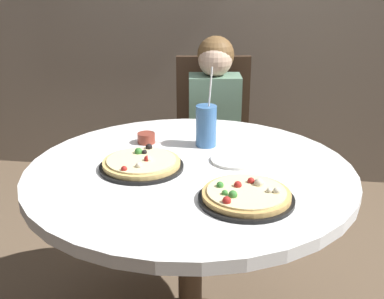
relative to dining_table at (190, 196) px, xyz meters
name	(u,v)px	position (x,y,z in m)	size (l,w,h in m)	color
dining_table	(190,196)	(0.00, 0.00, 0.00)	(1.14, 1.14, 0.75)	white
chair_wooden	(213,136)	(-0.01, 0.96, -0.11)	(0.46, 0.46, 0.95)	#382619
diner_child	(214,156)	(0.01, 0.78, -0.16)	(0.31, 0.43, 1.08)	#3F4766
pizza_veggie	(142,164)	(-0.17, -0.03, 0.12)	(0.29, 0.29, 0.05)	black
pizza_cheese	(246,196)	(0.20, -0.22, 0.12)	(0.29, 0.29, 0.05)	black
soda_cup	(206,126)	(0.03, 0.23, 0.19)	(0.08, 0.08, 0.31)	#3F72B2
sauce_bowl	(146,138)	(-0.21, 0.23, 0.13)	(0.07, 0.07, 0.04)	brown
plate_small	(236,160)	(0.15, 0.09, 0.11)	(0.18, 0.18, 0.01)	white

